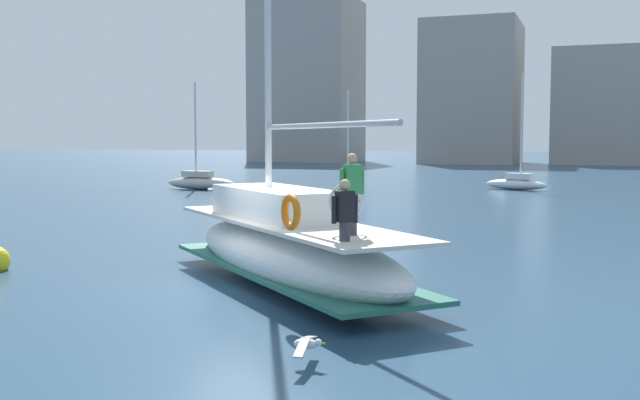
{
  "coord_description": "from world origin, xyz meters",
  "views": [
    {
      "loc": [
        7.35,
        -15.11,
        3.31
      ],
      "look_at": [
        0.85,
        2.64,
        1.8
      ],
      "focal_mm": 42.6,
      "sensor_mm": 36.0,
      "label": 1
    }
  ],
  "objects_px": {
    "moored_sloop_near": "(201,181)",
    "moored_catamaran": "(516,182)",
    "main_sailboat": "(288,246)",
    "moored_cutter_left": "(349,186)",
    "seagull": "(307,343)"
  },
  "relations": [
    {
      "from": "seagull",
      "to": "main_sailboat",
      "type": "bearing_deg",
      "value": 114.98
    },
    {
      "from": "main_sailboat",
      "to": "moored_catamaran",
      "type": "bearing_deg",
      "value": 87.5
    },
    {
      "from": "moored_sloop_near",
      "to": "moored_catamaran",
      "type": "height_order",
      "value": "moored_catamaran"
    },
    {
      "from": "main_sailboat",
      "to": "moored_sloop_near",
      "type": "relative_size",
      "value": 1.77
    },
    {
      "from": "moored_sloop_near",
      "to": "moored_catamaran",
      "type": "distance_m",
      "value": 20.88
    },
    {
      "from": "main_sailboat",
      "to": "seagull",
      "type": "height_order",
      "value": "main_sailboat"
    },
    {
      "from": "main_sailboat",
      "to": "moored_cutter_left",
      "type": "height_order",
      "value": "main_sailboat"
    },
    {
      "from": "main_sailboat",
      "to": "moored_catamaran",
      "type": "distance_m",
      "value": 35.61
    },
    {
      "from": "moored_sloop_near",
      "to": "moored_cutter_left",
      "type": "xyz_separation_m",
      "value": [
        10.47,
        -0.42,
        -0.06
      ]
    },
    {
      "from": "moored_catamaran",
      "to": "seagull",
      "type": "height_order",
      "value": "moored_catamaran"
    },
    {
      "from": "moored_catamaran",
      "to": "moored_cutter_left",
      "type": "xyz_separation_m",
      "value": [
        -9.21,
        -7.42,
        -0.03
      ]
    },
    {
      "from": "seagull",
      "to": "moored_sloop_near",
      "type": "bearing_deg",
      "value": 121.23
    },
    {
      "from": "main_sailboat",
      "to": "moored_cutter_left",
      "type": "distance_m",
      "value": 29.18
    },
    {
      "from": "main_sailboat",
      "to": "moored_sloop_near",
      "type": "bearing_deg",
      "value": 122.38
    },
    {
      "from": "moored_cutter_left",
      "to": "seagull",
      "type": "height_order",
      "value": "moored_cutter_left"
    }
  ]
}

